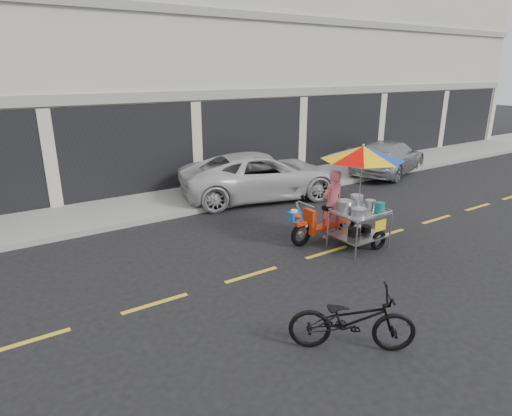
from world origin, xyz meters
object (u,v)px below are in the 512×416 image
near_bicycle (352,320)px  silver_pickup (388,157)px  white_pickup (262,176)px  food_vendor_rig (350,181)px

near_bicycle → silver_pickup: bearing=-14.9°
white_pickup → food_vendor_rig: food_vendor_rig is taller
silver_pickup → white_pickup: bearing=69.4°
white_pickup → food_vendor_rig: size_ratio=2.15×
white_pickup → food_vendor_rig: (-0.45, -4.24, 0.78)m
white_pickup → near_bicycle: (-3.28, -7.17, -0.23)m
silver_pickup → food_vendor_rig: food_vendor_rig is taller
white_pickup → silver_pickup: size_ratio=1.15×
white_pickup → silver_pickup: white_pickup is taller
white_pickup → food_vendor_rig: bearing=-171.9°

